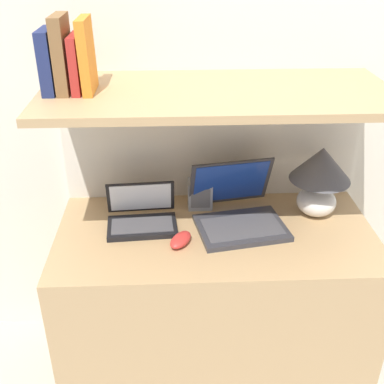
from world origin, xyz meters
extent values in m
cube|color=silver|center=(0.00, 0.66, 1.20)|extent=(6.00, 0.05, 2.40)
cube|color=tan|center=(0.00, 0.30, 0.37)|extent=(1.21, 0.59, 0.73)
cube|color=silver|center=(0.00, 0.61, 0.62)|extent=(1.21, 0.04, 1.24)
cube|color=tan|center=(0.00, 0.37, 1.25)|extent=(1.21, 0.53, 0.03)
ellipsoid|color=white|center=(0.41, 0.42, 0.79)|extent=(0.16, 0.16, 0.11)
cylinder|color=tan|center=(0.41, 0.42, 0.87)|extent=(0.02, 0.02, 0.04)
cone|color=#4C4C51|center=(0.41, 0.42, 0.95)|extent=(0.24, 0.24, 0.13)
cube|color=#333338|center=(0.10, 0.31, 0.74)|extent=(0.37, 0.29, 0.02)
cube|color=#47474C|center=(0.10, 0.30, 0.75)|extent=(0.32, 0.22, 0.00)
cube|color=#333338|center=(0.07, 0.47, 0.86)|extent=(0.34, 0.14, 0.21)
cube|color=navy|center=(0.07, 0.46, 0.86)|extent=(0.30, 0.12, 0.19)
cube|color=black|center=(-0.28, 0.33, 0.74)|extent=(0.27, 0.18, 0.02)
cube|color=#47474C|center=(-0.28, 0.33, 0.75)|extent=(0.24, 0.13, 0.00)
cube|color=black|center=(-0.29, 0.43, 0.82)|extent=(0.27, 0.05, 0.14)
cube|color=white|center=(-0.29, 0.42, 0.82)|extent=(0.24, 0.04, 0.12)
ellipsoid|color=red|center=(-0.14, 0.22, 0.75)|extent=(0.11, 0.13, 0.04)
cube|color=gray|center=(-0.05, 0.49, 0.79)|extent=(0.10, 0.08, 0.12)
cube|color=#59595B|center=(-0.05, 0.45, 0.79)|extent=(0.08, 0.00, 0.08)
cube|color=navy|center=(-0.55, 0.37, 1.37)|extent=(0.04, 0.15, 0.20)
cube|color=brown|center=(-0.51, 0.37, 1.39)|extent=(0.04, 0.15, 0.25)
cube|color=#A82823|center=(-0.47, 0.37, 1.36)|extent=(0.03, 0.15, 0.19)
cube|color=orange|center=(-0.43, 0.37, 1.38)|extent=(0.04, 0.16, 0.24)
camera|label=1|loc=(-0.16, -1.23, 1.74)|focal=45.00mm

